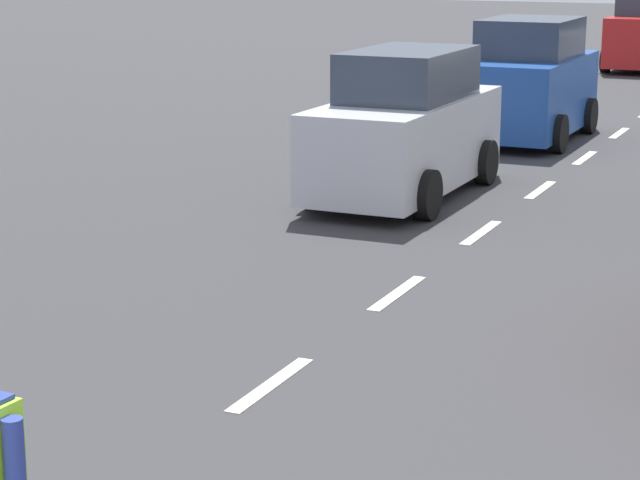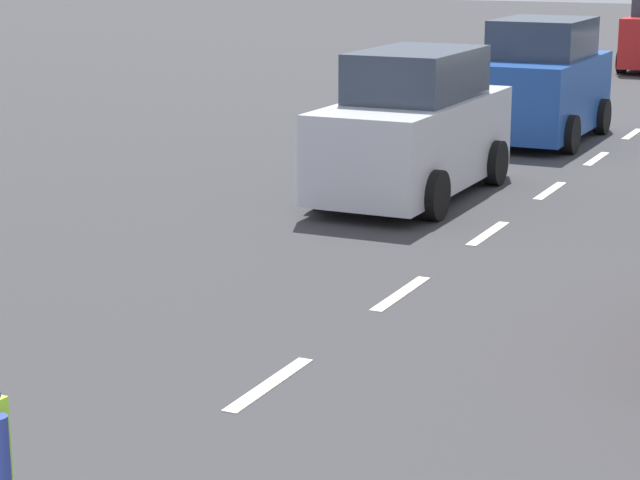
# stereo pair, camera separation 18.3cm
# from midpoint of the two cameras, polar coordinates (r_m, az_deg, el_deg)

# --- Properties ---
(ground_plane) EXTENTS (96.00, 96.00, 0.00)m
(ground_plane) POSITION_cam_midpoint_polar(r_m,az_deg,el_deg) (24.66, 14.63, 4.86)
(ground_plane) COLOR #333335
(car_oncoming_lead) EXTENTS (1.86, 4.30, 2.11)m
(car_oncoming_lead) POSITION_cam_midpoint_polar(r_m,az_deg,el_deg) (17.81, 4.69, 5.15)
(car_oncoming_lead) COLOR silver
(car_oncoming_lead) RESTS_ON ground
(car_oncoming_second) EXTENTS (2.03, 3.94, 2.23)m
(car_oncoming_second) POSITION_cam_midpoint_polar(r_m,az_deg,el_deg) (23.18, 10.40, 7.12)
(car_oncoming_second) COLOR #1E4799
(car_oncoming_second) RESTS_ON ground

